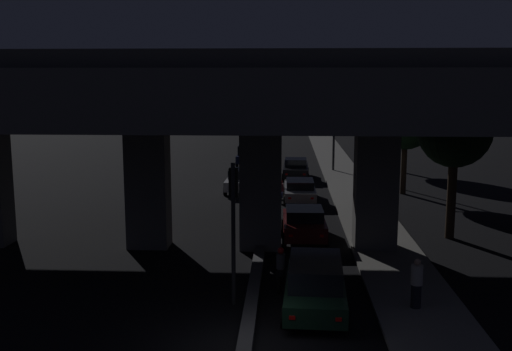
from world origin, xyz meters
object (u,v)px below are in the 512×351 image
at_px(car_silver_third, 300,190).
at_px(pedestrian_on_sidewalk, 417,284).
at_px(traffic_light_left_of_median, 233,208).
at_px(car_dark_blue_second_oncoming, 249,154).
at_px(car_black_fourth, 296,168).
at_px(car_dark_green_lead, 315,284).
at_px(car_white_lead_oncoming, 242,180).
at_px(car_dark_red_second, 304,223).
at_px(street_lamp, 330,113).
at_px(motorcycle_black_filtering_near, 281,270).
at_px(motorcycle_blue_filtering_far, 281,192).
at_px(motorcycle_red_filtering_mid, 274,218).

distance_m(car_silver_third, pedestrian_on_sidewalk, 17.54).
bearing_deg(traffic_light_left_of_median, car_dark_blue_second_oncoming, 92.65).
bearing_deg(car_black_fourth, car_dark_green_lead, -177.93).
distance_m(traffic_light_left_of_median, car_black_fourth, 25.27).
bearing_deg(car_white_lead_oncoming, car_dark_red_second, 19.60).
relative_size(street_lamp, car_black_fourth, 1.75).
distance_m(car_black_fourth, car_dark_blue_second_oncoming, 8.16).
xyz_separation_m(car_dark_red_second, car_black_fourth, (-0.13, 16.98, -0.03)).
xyz_separation_m(car_dark_blue_second_oncoming, motorcycle_black_filtering_near, (3.03, -30.59, -0.30)).
relative_size(car_black_fourth, motorcycle_blue_filtering_far, 2.43).
bearing_deg(car_silver_third, pedestrian_on_sidewalk, -169.51).
relative_size(motorcycle_black_filtering_near, pedestrian_on_sidewalk, 1.12).
bearing_deg(motorcycle_black_filtering_near, car_white_lead_oncoming, 12.91).
bearing_deg(car_black_fourth, street_lamp, -36.36).
xyz_separation_m(street_lamp, motorcycle_red_filtering_mid, (-3.98, -18.80, -4.04)).
height_order(traffic_light_left_of_median, car_silver_third, traffic_light_left_of_median).
bearing_deg(pedestrian_on_sidewalk, motorcycle_black_filtering_near, 155.06).
bearing_deg(street_lamp, car_dark_green_lead, -94.87).
relative_size(traffic_light_left_of_median, motorcycle_blue_filtering_far, 2.56).
distance_m(car_dark_red_second, car_black_fourth, 16.98).
bearing_deg(motorcycle_black_filtering_near, car_dark_green_lead, -145.78).
bearing_deg(pedestrian_on_sidewalk, car_dark_red_second, 111.48).
xyz_separation_m(car_dark_green_lead, motorcycle_black_filtering_near, (-1.13, 1.97, -0.22)).
bearing_deg(motorcycle_red_filtering_mid, street_lamp, -14.39).
distance_m(car_black_fourth, motorcycle_red_filtering_mid, 15.37).
xyz_separation_m(car_silver_third, pedestrian_on_sidewalk, (3.35, -17.22, 0.23)).
height_order(street_lamp, car_white_lead_oncoming, street_lamp).
bearing_deg(car_dark_blue_second_oncoming, motorcycle_red_filtering_mid, 9.48).
bearing_deg(street_lamp, car_black_fourth, -127.88).
bearing_deg(car_silver_third, car_white_lead_oncoming, 51.21).
bearing_deg(motorcycle_red_filtering_mid, car_dark_red_second, -142.31).
distance_m(street_lamp, car_dark_green_lead, 29.25).
bearing_deg(car_white_lead_oncoming, traffic_light_left_of_median, 5.30).
xyz_separation_m(street_lamp, car_black_fourth, (-2.71, -3.48, -3.91)).
bearing_deg(pedestrian_on_sidewalk, motorcycle_red_filtering_mid, 115.04).
bearing_deg(pedestrian_on_sidewalk, street_lamp, 91.51).
bearing_deg(motorcycle_red_filtering_mid, motorcycle_blue_filtering_far, -4.50).
bearing_deg(car_dark_red_second, traffic_light_left_of_median, 161.27).
bearing_deg(car_white_lead_oncoming, car_dark_blue_second_oncoming, -176.71).
height_order(traffic_light_left_of_median, motorcycle_red_filtering_mid, traffic_light_left_of_median).
height_order(car_silver_third, pedestrian_on_sidewalk, pedestrian_on_sidewalk).
bearing_deg(motorcycle_blue_filtering_far, motorcycle_red_filtering_mid, 177.13).
height_order(traffic_light_left_of_median, car_white_lead_oncoming, traffic_light_left_of_median).
xyz_separation_m(car_black_fourth, car_white_lead_oncoming, (-3.60, -5.30, 0.00)).
xyz_separation_m(car_dark_red_second, car_silver_third, (-0.01, 8.74, -0.08)).
relative_size(street_lamp, car_dark_red_second, 1.94).
bearing_deg(car_silver_third, car_dark_blue_second_oncoming, 14.18).
bearing_deg(motorcycle_black_filtering_near, car_dark_blue_second_oncoming, 10.04).
height_order(car_black_fourth, motorcycle_black_filtering_near, car_black_fourth).
bearing_deg(street_lamp, car_silver_third, -102.43).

